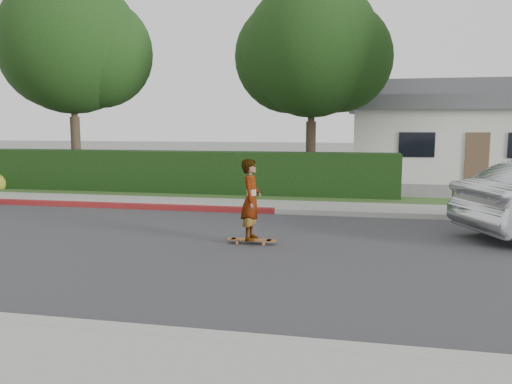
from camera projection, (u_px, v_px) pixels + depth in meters
ground at (191, 248)px, 9.71m from camera, size 120.00×120.00×0.00m
road at (191, 248)px, 9.71m from camera, size 60.00×8.00×0.01m
curb_near at (76, 328)px, 5.72m from camera, size 60.00×0.20×0.15m
sidewalk_near at (25, 366)px, 4.85m from camera, size 60.00×1.60×0.12m
curb_far at (239, 210)px, 13.69m from camera, size 60.00×0.20×0.15m
curb_red_section at (74, 204)px, 14.66m from camera, size 12.00×0.21×0.15m
sidewalk_far at (246, 205)px, 14.56m from camera, size 60.00×1.60×0.12m
planting_strip at (257, 198)px, 16.12m from camera, size 60.00×1.60×0.10m
hedge at (175, 173)px, 17.19m from camera, size 15.00×1.00×1.50m
tree_left at (74, 49)px, 18.91m from camera, size 5.99×5.21×8.00m
tree_center at (312, 54)px, 17.70m from camera, size 5.66×4.84×7.44m
house at (463, 131)px, 23.42m from camera, size 10.60×8.60×4.30m
skateboard at (251, 240)px, 10.04m from camera, size 1.01×0.21×0.09m
skateboarder at (251, 200)px, 9.93m from camera, size 0.39×0.59×1.62m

